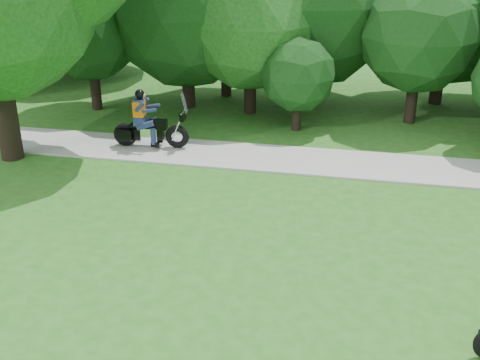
{
  "coord_description": "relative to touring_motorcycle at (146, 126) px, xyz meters",
  "views": [
    {
      "loc": [
        -0.11,
        -9.07,
        6.97
      ],
      "look_at": [
        -2.68,
        3.52,
        1.24
      ],
      "focal_mm": 45.0,
      "sensor_mm": 36.0,
      "label": 1
    }
  ],
  "objects": [
    {
      "name": "ground",
      "position": [
        6.69,
        -8.12,
        -0.74
      ],
      "size": [
        100.0,
        100.0,
        0.0
      ],
      "primitive_type": "plane",
      "color": "#255F1B",
      "rests_on": "ground"
    },
    {
      "name": "touring_motorcycle",
      "position": [
        0.0,
        0.0,
        0.0
      ],
      "size": [
        2.48,
        0.85,
        1.89
      ],
      "rotation": [
        0.0,
        0.0,
        0.09
      ],
      "color": "black",
      "rests_on": "walkway"
    },
    {
      "name": "tree_line",
      "position": [
        6.84,
        6.85,
        3.0
      ],
      "size": [
        39.35,
        12.2,
        7.79
      ],
      "color": "black",
      "rests_on": "ground"
    },
    {
      "name": "walkway",
      "position": [
        6.69,
        -0.12,
        -0.71
      ],
      "size": [
        60.0,
        2.2,
        0.06
      ],
      "primitive_type": "cube",
      "color": "#999994",
      "rests_on": "ground"
    }
  ]
}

